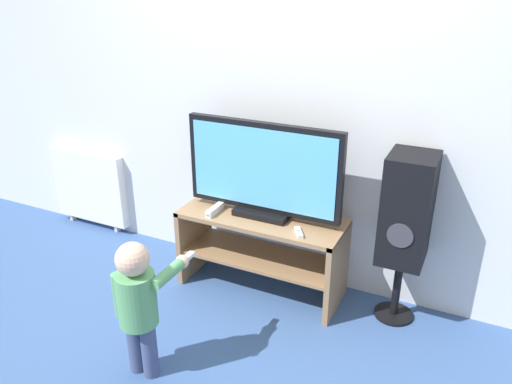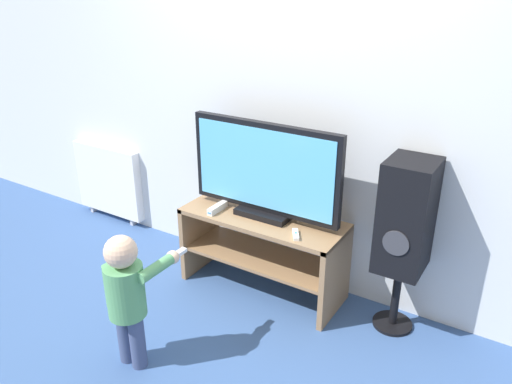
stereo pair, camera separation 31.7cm
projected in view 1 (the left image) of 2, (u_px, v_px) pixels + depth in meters
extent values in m
plane|color=#38568C|center=(248.00, 304.00, 3.38)|extent=(16.00, 16.00, 0.00)
cube|color=silver|center=(281.00, 98.00, 3.29)|extent=(10.00, 0.06, 2.60)
cube|color=#93704C|center=(262.00, 218.00, 3.34)|extent=(1.12, 0.43, 0.03)
cube|color=#93704C|center=(261.00, 256.00, 3.46)|extent=(1.08, 0.39, 0.02)
cube|color=#93704C|center=(195.00, 236.00, 3.66)|extent=(0.04, 0.43, 0.57)
cube|color=#93704C|center=(337.00, 271.00, 3.23)|extent=(0.04, 0.43, 0.57)
cube|color=black|center=(263.00, 212.00, 3.34)|extent=(0.37, 0.20, 0.04)
cube|color=black|center=(263.00, 168.00, 3.22)|extent=(1.07, 0.05, 0.60)
cube|color=#59B2EA|center=(261.00, 169.00, 3.19)|extent=(1.00, 0.01, 0.53)
cube|color=white|center=(215.00, 210.00, 3.37)|extent=(0.04, 0.19, 0.05)
cube|color=#3F8CE5|center=(208.00, 215.00, 3.29)|extent=(0.02, 0.00, 0.01)
cube|color=white|center=(299.00, 233.00, 3.10)|extent=(0.10, 0.13, 0.02)
cylinder|color=#337FD8|center=(299.00, 231.00, 3.09)|extent=(0.01, 0.01, 0.00)
cylinder|color=#3F4C72|center=(136.00, 345.00, 2.76)|extent=(0.09, 0.09, 0.34)
cylinder|color=#3F4C72|center=(149.00, 350.00, 2.72)|extent=(0.09, 0.09, 0.34)
cylinder|color=#599E66|center=(137.00, 299.00, 2.61)|extent=(0.21, 0.21, 0.30)
sphere|color=beige|center=(132.00, 259.00, 2.51)|extent=(0.18, 0.18, 0.18)
cylinder|color=#599E66|center=(119.00, 295.00, 2.66)|extent=(0.06, 0.06, 0.26)
cylinder|color=#599E66|center=(169.00, 273.00, 2.62)|extent=(0.06, 0.26, 0.06)
sphere|color=beige|center=(182.00, 262.00, 2.73)|extent=(0.08, 0.08, 0.08)
cube|color=white|center=(186.00, 258.00, 2.76)|extent=(0.03, 0.13, 0.02)
cylinder|color=black|center=(393.00, 314.00, 3.26)|extent=(0.25, 0.25, 0.02)
cylinder|color=black|center=(397.00, 287.00, 3.18)|extent=(0.05, 0.05, 0.43)
cube|color=black|center=(407.00, 209.00, 2.96)|extent=(0.28, 0.32, 0.68)
cylinder|color=#38383D|center=(400.00, 236.00, 2.86)|extent=(0.15, 0.01, 0.15)
cube|color=white|center=(90.00, 187.00, 4.30)|extent=(0.73, 0.08, 0.63)
cube|color=silver|center=(73.00, 217.00, 4.53)|extent=(0.03, 0.05, 0.06)
cube|color=silver|center=(117.00, 228.00, 4.33)|extent=(0.03, 0.05, 0.06)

